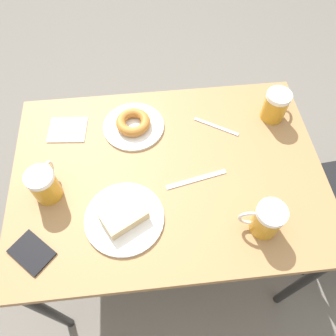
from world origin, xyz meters
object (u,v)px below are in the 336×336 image
napkin_folded (68,130)px  knife (196,179)px  beer_mug_left (267,219)px  plate_with_cake (124,217)px  passport_near_edge (32,252)px  beer_mug_center (44,184)px  fork (216,127)px  plate_with_donut (133,124)px  beer_mug_right (276,105)px

napkin_folded → knife: size_ratio=0.69×
beer_mug_left → knife: (-0.19, -0.18, -0.06)m
plate_with_cake → beer_mug_left: bearing=80.3°
knife → passport_near_edge: 0.57m
beer_mug_left → beer_mug_center: same height
plate_with_cake → beer_mug_center: beer_mug_center is taller
beer_mug_left → passport_near_edge: 0.71m
napkin_folded → knife: 0.52m
plate_with_cake → fork: 0.49m
plate_with_cake → beer_mug_left: 0.44m
plate_with_donut → knife: bearing=38.5°
knife → beer_mug_center: bearing=-90.0°
beer_mug_center → beer_mug_left: bearing=74.1°
knife → napkin_folded: bearing=-120.5°
plate_with_cake → fork: size_ratio=1.61×
beer_mug_right → napkin_folded: 0.79m
napkin_folded → passport_near_edge: 0.47m
plate_with_donut → beer_mug_right: bearing=89.9°
beer_mug_left → knife: 0.27m
beer_mug_left → passport_near_edge: beer_mug_left is taller
beer_mug_right → plate_with_donut: bearing=-90.1°
plate_with_cake → beer_mug_center: bearing=-115.9°
knife → plate_with_donut: bearing=-141.5°
plate_with_donut → beer_mug_left: bearing=40.5°
napkin_folded → knife: napkin_folded is taller
beer_mug_left → napkin_folded: (-0.46, -0.63, -0.06)m
beer_mug_center → knife: (-0.00, 0.49, -0.06)m
plate_with_cake → napkin_folded: size_ratio=1.70×
napkin_folded → passport_near_edge: (0.46, -0.08, 0.00)m
beer_mug_left → beer_mug_right: size_ratio=1.11×
beer_mug_left → plate_with_donut: bearing=-139.5°
beer_mug_left → beer_mug_center: size_ratio=1.00×
beer_mug_right → knife: size_ratio=0.56×
passport_near_edge → knife: bearing=110.6°
napkin_folded → fork: 0.56m
beer_mug_right → passport_near_edge: beer_mug_right is taller
beer_mug_right → passport_near_edge: (0.45, -0.86, -0.06)m
beer_mug_right → napkin_folded: (-0.01, -0.78, -0.06)m
fork → beer_mug_center: bearing=-69.9°
fork → plate_with_donut: bearing=-95.9°
beer_mug_right → beer_mug_center: bearing=-73.1°
beer_mug_center → fork: bearing=110.1°
beer_mug_right → beer_mug_left: bearing=-19.3°
plate_with_cake → beer_mug_center: (-0.12, -0.24, 0.04)m
beer_mug_right → knife: 0.42m
beer_mug_right → napkin_folded: bearing=-90.9°
plate_with_donut → knife: size_ratio=1.07×
knife → plate_with_cake: bearing=-64.5°
plate_with_donut → beer_mug_right: size_ratio=1.91×
beer_mug_right → napkin_folded: beer_mug_right is taller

